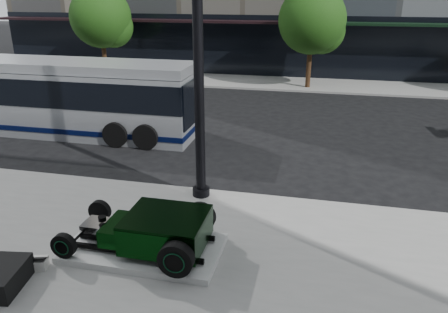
# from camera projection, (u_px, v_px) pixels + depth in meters

# --- Properties ---
(ground) EXTENTS (120.00, 120.00, 0.00)m
(ground) POSITION_uv_depth(u_px,v_px,m) (256.00, 170.00, 14.32)
(ground) COLOR black
(ground) RESTS_ON ground
(sidewalk_far) EXTENTS (70.00, 4.00, 0.12)m
(sidewalk_far) POSITION_uv_depth(u_px,v_px,m) (292.00, 84.00, 27.03)
(sidewalk_far) COLOR gray
(sidewalk_far) RESTS_ON ground
(street_trees) EXTENTS (29.80, 3.80, 5.70)m
(street_trees) POSITION_uv_depth(u_px,v_px,m) (314.00, 23.00, 24.62)
(street_trees) COLOR black
(street_trees) RESTS_ON sidewalk_far
(display_plinth) EXTENTS (3.40, 1.80, 0.15)m
(display_plinth) POSITION_uv_depth(u_px,v_px,m) (144.00, 248.00, 9.66)
(display_plinth) COLOR silver
(display_plinth) RESTS_ON sidewalk_near
(hot_rod) EXTENTS (3.22, 2.00, 0.81)m
(hot_rod) POSITION_uv_depth(u_px,v_px,m) (157.00, 230.00, 9.41)
(hot_rod) COLOR black
(hot_rod) RESTS_ON display_plinth
(info_plaque) EXTENTS (0.47, 0.40, 0.31)m
(info_plaque) POSITION_uv_depth(u_px,v_px,m) (37.00, 263.00, 9.06)
(info_plaque) COLOR silver
(info_plaque) RESTS_ON sidewalk_near
(lamppost) EXTENTS (0.48, 0.48, 8.79)m
(lamppost) POSITION_uv_depth(u_px,v_px,m) (198.00, 48.00, 10.86)
(lamppost) COLOR black
(lamppost) RESTS_ON sidewalk_near
(transit_bus) EXTENTS (12.12, 2.88, 2.92)m
(transit_bus) POSITION_uv_depth(u_px,v_px,m) (51.00, 96.00, 17.80)
(transit_bus) COLOR #B1B5BB
(transit_bus) RESTS_ON ground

